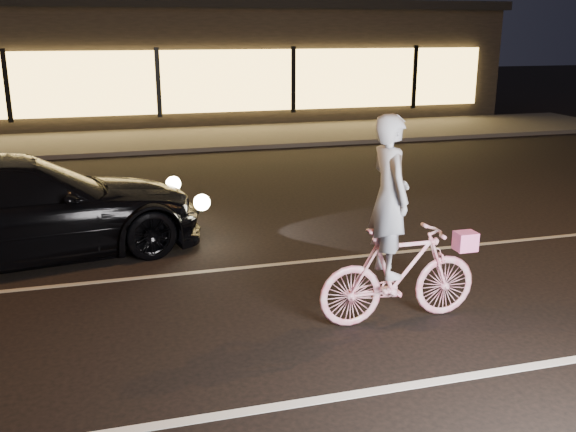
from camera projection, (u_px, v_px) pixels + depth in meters
name	position (u px, v px, depth m)	size (l,w,h in m)	color
ground	(275.00, 330.00, 7.24)	(90.00, 90.00, 0.00)	black
lane_stripe_near	(316.00, 400.00, 5.85)	(60.00, 0.12, 0.01)	silver
lane_stripe_far	(239.00, 268.00, 9.08)	(60.00, 0.10, 0.01)	gray
sidewalk	(166.00, 140.00, 19.23)	(30.00, 4.00, 0.12)	#383533
storefront	(148.00, 59.00, 24.16)	(25.40, 8.42, 4.20)	black
cyclist	(397.00, 251.00, 7.22)	(1.91, 0.66, 2.41)	#E13466
sedan	(20.00, 208.00, 9.28)	(5.60, 3.19, 1.53)	black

